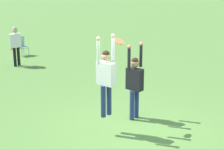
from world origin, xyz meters
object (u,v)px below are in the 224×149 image
object	(u,v)px
person_jumping	(106,75)
person_defending	(135,80)
frisbee	(119,41)
person_spectator_near	(16,43)
camping_chair_1	(21,45)

from	to	relation	value
person_jumping	person_defending	distance (m)	1.23
frisbee	person_spectator_near	xyz separation A→B (m)	(1.96, 7.16, -1.24)
person_jumping	person_spectator_near	bearing A→B (deg)	-21.07
person_spectator_near	frisbee	bearing A→B (deg)	-90.79
camping_chair_1	person_defending	bearing A→B (deg)	89.64
person_defending	camping_chair_1	bearing A→B (deg)	161.16
person_jumping	person_spectator_near	distance (m)	7.58
person_defending	frisbee	distance (m)	1.32
frisbee	person_spectator_near	world-z (taller)	frisbee
person_defending	person_spectator_near	bearing A→B (deg)	167.57
camping_chair_1	frisbee	bearing A→B (deg)	85.59
person_jumping	person_defending	world-z (taller)	person_jumping
frisbee	person_jumping	bearing A→B (deg)	-179.43
frisbee	person_spectator_near	bearing A→B (deg)	74.65
person_jumping	frisbee	size ratio (longest dim) A/B	7.63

